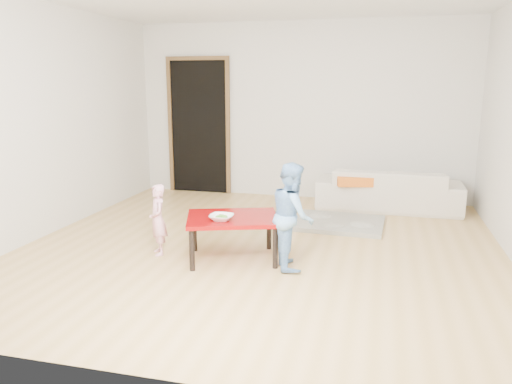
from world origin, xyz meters
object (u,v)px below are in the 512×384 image
at_px(red_table, 233,238).
at_px(basin, 262,218).
at_px(sofa, 388,189).
at_px(child_pink, 158,220).
at_px(bowl, 221,218).
at_px(child_blue, 292,216).

relative_size(red_table, basin, 2.13).
bearing_deg(sofa, red_table, 59.72).
distance_m(sofa, child_pink, 3.39).
xyz_separation_m(bowl, child_blue, (0.66, 0.11, 0.04)).
xyz_separation_m(sofa, bowl, (-1.56, -2.63, 0.19)).
relative_size(sofa, basin, 4.68).
distance_m(bowl, child_pink, 0.74).
height_order(sofa, child_blue, child_blue).
xyz_separation_m(sofa, child_blue, (-0.90, -2.52, 0.22)).
relative_size(sofa, red_table, 2.19).
bearing_deg(red_table, bowl, -111.01).
distance_m(red_table, bowl, 0.30).
height_order(red_table, basin, red_table).
distance_m(red_table, child_blue, 0.67).
bearing_deg(child_pink, child_blue, 54.16).
bearing_deg(basin, child_blue, -65.26).
height_order(sofa, basin, sofa).
bearing_deg(child_blue, sofa, -38.11).
height_order(sofa, bowl, sofa).
height_order(sofa, red_table, sofa).
bearing_deg(child_pink, basin, 115.39).
distance_m(sofa, basin, 1.93).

